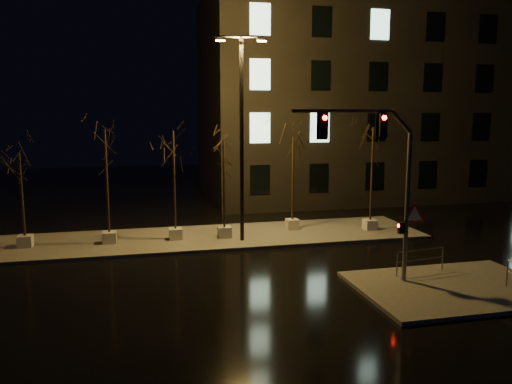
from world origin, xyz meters
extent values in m
plane|color=black|center=(0.00, 0.00, 0.00)|extent=(90.00, 90.00, 0.00)
cube|color=#4E4C45|center=(0.00, 6.00, 0.07)|extent=(22.00, 5.00, 0.15)
cube|color=#4E4C45|center=(7.50, -3.50, 0.07)|extent=(7.00, 5.00, 0.15)
cube|color=black|center=(14.00, 18.00, 7.50)|extent=(25.00, 12.00, 15.00)
cube|color=#B4B1A8|center=(-8.88, 5.95, 0.43)|extent=(0.65, 0.65, 0.55)
cylinder|color=black|center=(-8.88, 5.95, 2.63)|extent=(0.11, 0.11, 3.87)
cube|color=#B4B1A8|center=(-5.05, 5.79, 0.43)|extent=(0.65, 0.65, 0.55)
cylinder|color=black|center=(-5.05, 5.79, 3.17)|extent=(0.11, 0.11, 4.93)
cube|color=#B4B1A8|center=(-1.86, 5.80, 0.43)|extent=(0.65, 0.65, 0.55)
cylinder|color=black|center=(-1.86, 5.80, 3.13)|extent=(0.11, 0.11, 4.86)
cube|color=#B4B1A8|center=(0.59, 5.61, 0.43)|extent=(0.65, 0.65, 0.55)
cylinder|color=black|center=(0.59, 5.61, 2.86)|extent=(0.11, 0.11, 4.32)
cube|color=#B4B1A8|center=(4.50, 6.59, 0.43)|extent=(0.65, 0.65, 0.55)
cylinder|color=black|center=(4.50, 6.59, 2.92)|extent=(0.11, 0.11, 4.45)
cube|color=#B4B1A8|center=(8.58, 5.51, 0.43)|extent=(0.65, 0.65, 0.55)
cylinder|color=black|center=(8.58, 5.51, 3.19)|extent=(0.11, 0.11, 4.97)
cylinder|color=slate|center=(6.04, -2.52, 2.91)|extent=(0.17, 0.17, 5.52)
cylinder|color=slate|center=(3.43, -2.48, 6.45)|extent=(3.68, 0.18, 0.13)
cube|color=black|center=(4.94, -2.50, 5.94)|extent=(0.28, 0.21, 0.83)
cube|color=black|center=(2.73, -2.47, 5.94)|extent=(0.28, 0.21, 0.83)
cube|color=black|center=(5.84, -2.52, 2.18)|extent=(0.20, 0.17, 0.41)
cone|color=red|center=(6.32, -2.57, 2.64)|extent=(0.96, 0.04, 0.96)
sphere|color=#FF0C07|center=(6.04, -2.52, 6.22)|extent=(0.17, 0.17, 0.17)
cylinder|color=black|center=(1.34, 4.82, 5.04)|extent=(0.20, 0.20, 9.77)
cylinder|color=black|center=(1.34, 4.82, 9.92)|extent=(2.14, 0.43, 0.10)
cube|color=orange|center=(0.37, 4.97, 9.78)|extent=(0.52, 0.35, 0.20)
cube|color=orange|center=(2.31, 4.67, 9.78)|extent=(0.52, 0.35, 0.20)
cylinder|color=slate|center=(6.03, -2.01, 0.59)|extent=(0.05, 0.05, 0.89)
cylinder|color=slate|center=(8.19, -1.74, 0.59)|extent=(0.05, 0.05, 0.89)
cylinder|color=slate|center=(7.11, -1.87, 1.09)|extent=(2.16, 0.31, 0.04)
cylinder|color=slate|center=(7.11, -1.87, 0.69)|extent=(2.16, 0.31, 0.04)
cylinder|color=slate|center=(9.36, -3.95, 0.61)|extent=(0.05, 0.05, 0.92)
camera|label=1|loc=(-3.52, -18.82, 6.32)|focal=35.00mm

